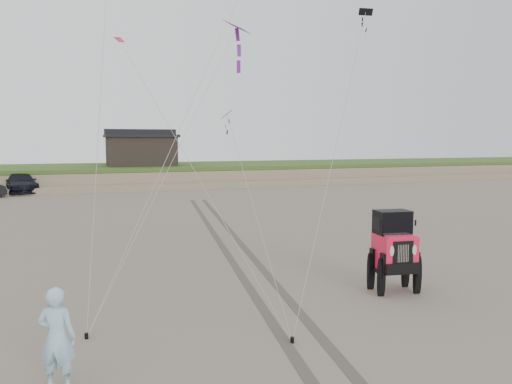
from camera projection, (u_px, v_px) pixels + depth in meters
ground at (250, 322)px, 11.16m from camera, size 160.00×160.00×0.00m
dune_ridge at (119, 175)px, 46.20m from camera, size 160.00×14.25×1.73m
cabin at (141, 149)px, 46.15m from camera, size 6.40×5.40×3.35m
truck_c at (21, 183)px, 38.49m from camera, size 3.17×5.62×1.54m
jeep at (394, 260)px, 13.34m from camera, size 2.63×4.92×1.75m
man at (57, 338)px, 8.09m from camera, size 0.73×0.61×1.71m
kite_flock at (237, 1)px, 18.42m from camera, size 8.58×5.02×7.98m
stake_main at (86, 336)px, 10.23m from camera, size 0.08×0.08×0.12m
stake_aux at (292, 340)px, 10.02m from camera, size 0.08×0.08×0.12m
tire_tracks at (232, 245)px, 19.32m from camera, size 5.22×29.74×0.01m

